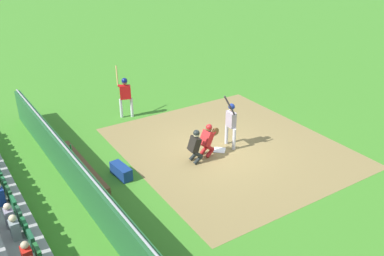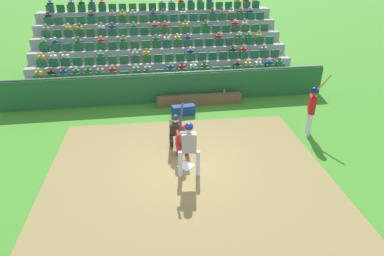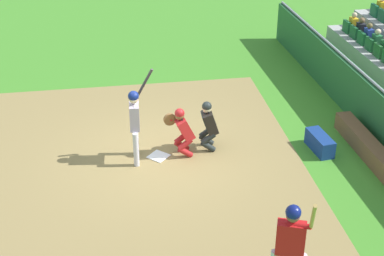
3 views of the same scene
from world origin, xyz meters
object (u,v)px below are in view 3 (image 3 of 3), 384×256
Objects in this scene: catcher_crouching at (182,129)px; on_deck_batter at (291,240)px; equipment_duffel_bag at (320,143)px; dugout_bench at (376,157)px; home_plate_umpire at (208,123)px; batter_at_plate at (135,118)px; home_plate_marker at (159,156)px.

on_deck_batter is at bearing -169.01° from catcher_crouching.
catcher_crouching is 0.56× the size of on_deck_batter.
dugout_bench is at bearing -134.97° from equipment_duffel_bag.
on_deck_batter reaches higher than catcher_crouching.
home_plate_umpire is 2.81m from equipment_duffel_bag.
batter_at_plate is 4.61m from equipment_duffel_bag.
batter_at_plate is at bearing 91.94° from catcher_crouching.
home_plate_umpire is at bearing -82.17° from home_plate_marker.
on_deck_batter reaches higher than dugout_bench.
home_plate_marker is at bearing 78.58° from equipment_duffel_bag.
equipment_duffel_bag is (0.88, 1.05, -0.01)m from dugout_bench.
home_plate_umpire is at bearing 72.00° from equipment_duffel_bag.
home_plate_marker is 0.46× the size of equipment_duffel_bag.
batter_at_plate is at bearing 79.59° from equipment_duffel_bag.
home_plate_marker is at bearing 91.66° from catcher_crouching.
dugout_bench reaches higher than equipment_duffel_bag.
equipment_duffel_bag is at bearing -95.41° from batter_at_plate.
home_plate_umpire reaches higher than dugout_bench.
batter_at_plate reaches higher than catcher_crouching.
dugout_bench reaches higher than home_plate_marker.
batter_at_plate is 1.20m from catcher_crouching.
equipment_duffel_bag is 5.19m from on_deck_batter.
home_plate_marker is 0.34× the size of home_plate_umpire.
batter_at_plate is 0.99× the size of on_deck_batter.
dugout_bench is (-1.31, -5.55, -0.92)m from batter_at_plate.
dugout_bench is at bearing -43.85° from on_deck_batter.
home_plate_umpire is (0.16, -0.68, -0.00)m from catcher_crouching.
on_deck_batter reaches higher than home_plate_marker.
batter_at_plate reaches higher than home_plate_umpire.
dugout_bench is 1.69× the size of on_deck_batter.
catcher_crouching is at bearing 10.99° from on_deck_batter.
dugout_bench is at bearing -103.29° from batter_at_plate.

